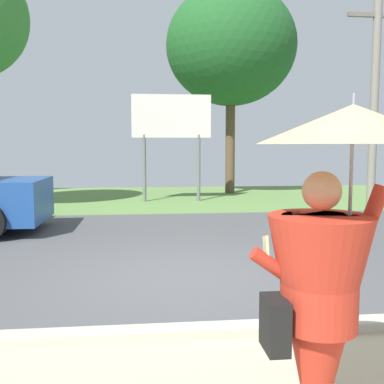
# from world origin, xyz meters

# --- Properties ---
(ground_plane) EXTENTS (40.00, 22.00, 0.20)m
(ground_plane) POSITION_xyz_m (0.00, 2.95, -0.05)
(ground_plane) COLOR #4C4C4F
(monk_pedestrian) EXTENTS (1.11, 1.07, 2.13)m
(monk_pedestrian) POSITION_xyz_m (0.46, -3.79, 1.13)
(monk_pedestrian) COLOR #B22D1E
(monk_pedestrian) RESTS_ON ground_plane
(utility_pole) EXTENTS (1.80, 0.24, 6.19)m
(utility_pole) POSITION_xyz_m (6.23, 6.73, 3.26)
(utility_pole) COLOR gray
(utility_pole) RESTS_ON ground_plane
(roadside_billboard) EXTENTS (2.60, 0.12, 3.50)m
(roadside_billboard) POSITION_xyz_m (0.39, 8.85, 2.55)
(roadside_billboard) COLOR slate
(roadside_billboard) RESTS_ON ground_plane
(tree_center_back) EXTENTS (4.90, 4.90, 7.80)m
(tree_center_back) POSITION_xyz_m (2.80, 11.15, 5.56)
(tree_center_back) COLOR brown
(tree_center_back) RESTS_ON ground_plane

